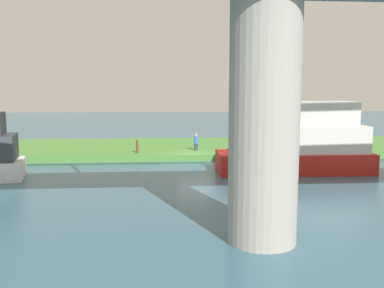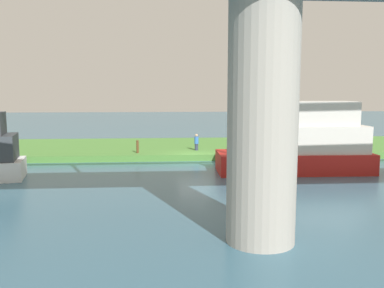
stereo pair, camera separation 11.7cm
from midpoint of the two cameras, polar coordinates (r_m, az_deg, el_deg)
name	(u,v)px [view 1 (the left image)]	position (r m, az deg, el deg)	size (l,w,h in m)	color
ground_plane	(194,161)	(32.04, 0.15, -2.41)	(160.00, 160.00, 0.00)	#386075
grassy_bank	(188,148)	(37.91, -0.58, -0.51)	(80.00, 12.00, 0.50)	#4C8438
bridge_pylon	(264,119)	(14.52, 9.81, 3.49)	(2.47, 2.47, 8.92)	#9E998E
person_on_bank	(196,142)	(34.41, 0.47, 0.28)	(0.49, 0.49, 1.39)	#2D334C
mooring_post	(137,147)	(33.15, -7.77, -0.38)	(0.20, 0.20, 1.02)	brown
riverboat_paddlewheel	(299,144)	(28.39, 14.61, 0.06)	(10.32, 3.65, 5.23)	red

